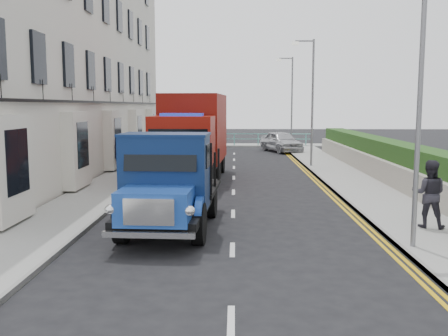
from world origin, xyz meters
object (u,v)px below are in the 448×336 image
lamp_mid (310,95)px  bedford_lorry (167,189)px  lamp_near (415,81)px  lamp_far (290,98)px  red_lorry (193,135)px  parked_car_front (164,171)px

lamp_mid → bedford_lorry: size_ratio=1.21×
lamp_near → lamp_far: 26.00m
bedford_lorry → red_lorry: (-0.15, 9.94, 0.88)m
lamp_near → bedford_lorry: 6.69m
red_lorry → parked_car_front: red_lorry is taller
lamp_near → lamp_far: size_ratio=1.00×
bedford_lorry → red_lorry: bearing=93.8°
red_lorry → parked_car_front: (-1.03, -2.36, -1.39)m
lamp_near → parked_car_front: lamp_near is taller
lamp_near → parked_car_front: bearing=128.3°
red_lorry → parked_car_front: size_ratio=1.81×
lamp_far → bedford_lorry: lamp_far is taller
lamp_near → lamp_far: (0.00, 26.00, 0.00)m
lamp_far → bedford_lorry: bearing=-103.6°
lamp_mid → parked_car_front: size_ratio=1.65×
red_lorry → parked_car_front: bearing=-110.3°
parked_car_front → lamp_far: bearing=75.1°
lamp_near → parked_car_front: (-7.10, 9.00, -3.27)m
lamp_near → red_lorry: lamp_near is taller
lamp_far → red_lorry: 15.97m
lamp_near → lamp_far: same height
bedford_lorry → parked_car_front: 7.69m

